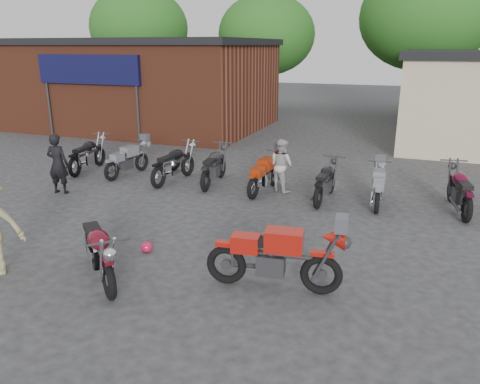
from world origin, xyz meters
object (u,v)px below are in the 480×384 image
(row_bike_3, at_px, (214,164))
(row_bike_4, at_px, (265,172))
(sportbike, at_px, (276,254))
(person_light, at_px, (281,165))
(helmet, at_px, (147,247))
(row_bike_6, at_px, (378,185))
(row_bike_1, at_px, (128,158))
(row_bike_2, at_px, (174,162))
(person_dark, at_px, (58,164))
(vintage_motorcycle, at_px, (98,247))
(row_bike_5, at_px, (326,180))
(row_bike_7, at_px, (460,188))
(row_bike_0, at_px, (88,153))

(row_bike_3, height_order, row_bike_4, row_bike_3)
(sportbike, relative_size, person_light, 1.49)
(row_bike_3, distance_m, row_bike_4, 1.65)
(row_bike_4, bearing_deg, helmet, 174.55)
(person_light, bearing_deg, row_bike_6, -159.23)
(row_bike_1, distance_m, row_bike_2, 1.72)
(sportbike, height_order, person_dark, person_dark)
(helmet, bearing_deg, sportbike, -10.36)
(row_bike_1, distance_m, row_bike_6, 7.68)
(vintage_motorcycle, height_order, person_light, person_light)
(helmet, relative_size, person_light, 0.16)
(vintage_motorcycle, bearing_deg, row_bike_5, 106.16)
(helmet, height_order, row_bike_7, row_bike_7)
(row_bike_1, distance_m, row_bike_4, 4.60)
(person_light, height_order, row_bike_4, person_light)
(row_bike_5, bearing_deg, person_light, 76.24)
(row_bike_0, bearing_deg, row_bike_7, -97.05)
(row_bike_4, height_order, row_bike_7, row_bike_7)
(vintage_motorcycle, relative_size, row_bike_4, 1.09)
(row_bike_2, bearing_deg, vintage_motorcycle, -156.98)
(person_dark, relative_size, row_bike_3, 0.81)
(helmet, height_order, row_bike_4, row_bike_4)
(row_bike_4, distance_m, row_bike_6, 3.08)
(row_bike_2, height_order, row_bike_7, row_bike_2)
(helmet, height_order, row_bike_0, row_bike_0)
(person_light, distance_m, row_bike_2, 3.30)
(row_bike_6, distance_m, row_bike_7, 1.94)
(person_dark, height_order, person_light, person_dark)
(person_dark, bearing_deg, row_bike_7, -176.36)
(row_bike_3, distance_m, row_bike_6, 4.73)
(person_light, relative_size, row_bike_3, 0.72)
(helmet, xyz_separation_m, row_bike_7, (5.98, 4.84, 0.50))
(helmet, relative_size, row_bike_3, 0.11)
(person_light, bearing_deg, person_dark, 49.20)
(person_light, bearing_deg, row_bike_1, 28.03)
(row_bike_0, xyz_separation_m, row_bike_3, (4.50, 0.04, 0.00))
(person_light, height_order, row_bike_1, person_light)
(row_bike_1, xyz_separation_m, row_bike_5, (6.34, -0.30, 0.02))
(person_dark, height_order, row_bike_3, person_dark)
(row_bike_3, xyz_separation_m, row_bike_5, (3.38, -0.36, -0.03))
(person_dark, relative_size, row_bike_6, 0.90)
(person_dark, relative_size, row_bike_0, 0.81)
(row_bike_7, bearing_deg, row_bike_3, 80.34)
(row_bike_5, bearing_deg, row_bike_6, -82.29)
(helmet, distance_m, row_bike_3, 4.98)
(row_bike_4, relative_size, row_bike_6, 1.05)
(row_bike_2, relative_size, row_bike_3, 1.01)
(helmet, bearing_deg, row_bike_4, 78.35)
(row_bike_2, relative_size, row_bike_5, 1.07)
(row_bike_5, bearing_deg, row_bike_7, -81.90)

